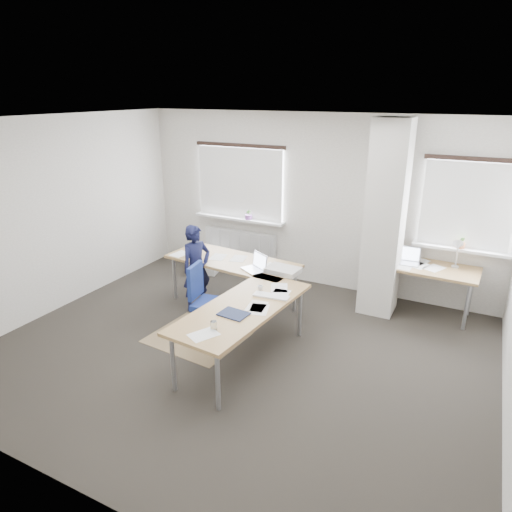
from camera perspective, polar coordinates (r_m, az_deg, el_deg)
The scene contains 8 objects.
ground at distance 5.92m, azimuth -2.29°, elevation -11.62°, with size 6.00×6.00×0.00m, color black.
room_shell at distance 5.53m, azimuth 1.43°, elevation 5.81°, with size 6.04×5.04×2.82m.
floor_mat at distance 6.23m, azimuth -7.40°, elevation -10.05°, with size 1.17×0.99×0.01m, color olive.
white_crate at distance 8.32m, azimuth -6.60°, elevation -0.82°, with size 0.56×0.39×0.34m, color white.
desk_main at distance 6.06m, azimuth -2.02°, elevation -3.45°, with size 2.41×2.82×0.96m.
desk_side at distance 6.99m, azimuth 20.63°, elevation -1.59°, with size 1.43×0.76×1.22m.
task_chair at distance 6.21m, azimuth -5.95°, elevation -7.28°, with size 0.53×0.52×0.97m.
person at distance 6.73m, azimuth -7.45°, elevation -1.55°, with size 0.48×0.31×1.30m, color black.
Camera 1 is at (2.50, -4.39, 3.09)m, focal length 32.00 mm.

